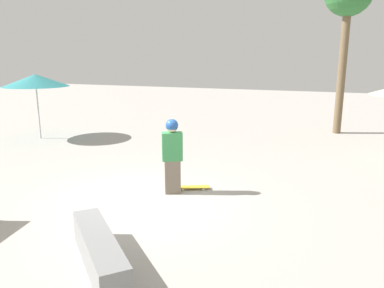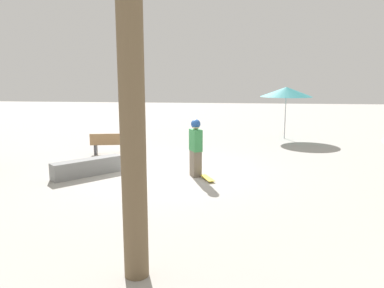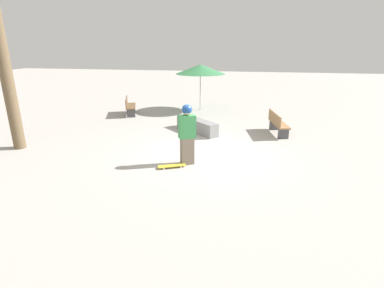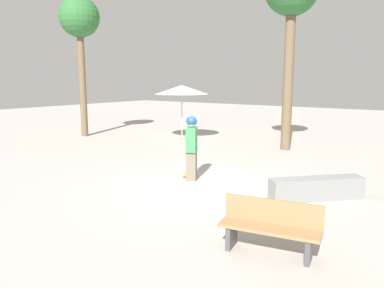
{
  "view_description": "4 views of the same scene",
  "coord_description": "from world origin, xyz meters",
  "px_view_note": "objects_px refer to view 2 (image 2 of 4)",
  "views": [
    {
      "loc": [
        -3.9,
        7.01,
        3.18
      ],
      "look_at": [
        -0.67,
        -1.33,
        1.1
      ],
      "focal_mm": 35.0,
      "sensor_mm": 36.0,
      "label": 1
    },
    {
      "loc": [
        -11.64,
        -1.82,
        3.13
      ],
      "look_at": [
        -0.6,
        -0.66,
        1.06
      ],
      "focal_mm": 35.0,
      "sensor_mm": 36.0,
      "label": 2
    },
    {
      "loc": [
        1.22,
        -8.87,
        3.42
      ],
      "look_at": [
        -0.16,
        -1.27,
        0.81
      ],
      "focal_mm": 28.0,
      "sensor_mm": 36.0,
      "label": 3
    },
    {
      "loc": [
        7.84,
        5.19,
        2.76
      ],
      "look_at": [
        -0.67,
        -0.93,
        0.96
      ],
      "focal_mm": 35.0,
      "sensor_mm": 36.0,
      "label": 4
    }
  ],
  "objects_px": {
    "skateboard": "(207,178)",
    "shade_umbrella_teal": "(286,92)",
    "skater_main": "(196,146)",
    "concrete_ledge": "(87,167)",
    "bench_near": "(111,144)"
  },
  "relations": [
    {
      "from": "skater_main",
      "to": "shade_umbrella_teal",
      "type": "bearing_deg",
      "value": 125.35
    },
    {
      "from": "skateboard",
      "to": "bench_near",
      "type": "distance_m",
      "value": 5.2
    },
    {
      "from": "concrete_ledge",
      "to": "bench_near",
      "type": "xyz_separation_m",
      "value": [
        3.17,
        0.25,
        0.16
      ]
    },
    {
      "from": "skater_main",
      "to": "concrete_ledge",
      "type": "distance_m",
      "value": 3.47
    },
    {
      "from": "bench_near",
      "to": "shade_umbrella_teal",
      "type": "height_order",
      "value": "shade_umbrella_teal"
    },
    {
      "from": "skater_main",
      "to": "bench_near",
      "type": "height_order",
      "value": "skater_main"
    },
    {
      "from": "bench_near",
      "to": "shade_umbrella_teal",
      "type": "bearing_deg",
      "value": 20.78
    },
    {
      "from": "concrete_ledge",
      "to": "shade_umbrella_teal",
      "type": "distance_m",
      "value": 10.68
    },
    {
      "from": "skater_main",
      "to": "concrete_ledge",
      "type": "bearing_deg",
      "value": -113.53
    },
    {
      "from": "skater_main",
      "to": "skateboard",
      "type": "distance_m",
      "value": 1.05
    },
    {
      "from": "skateboard",
      "to": "concrete_ledge",
      "type": "height_order",
      "value": "concrete_ledge"
    },
    {
      "from": "shade_umbrella_teal",
      "to": "skateboard",
      "type": "bearing_deg",
      "value": 156.96
    },
    {
      "from": "concrete_ledge",
      "to": "bench_near",
      "type": "distance_m",
      "value": 3.18
    },
    {
      "from": "skateboard",
      "to": "shade_umbrella_teal",
      "type": "bearing_deg",
      "value": 132.05
    },
    {
      "from": "skater_main",
      "to": "shade_umbrella_teal",
      "type": "relative_size",
      "value": 0.71
    }
  ]
}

